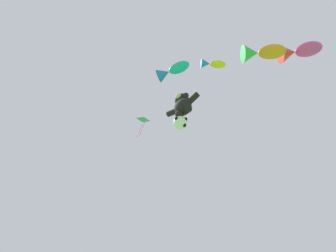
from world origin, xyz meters
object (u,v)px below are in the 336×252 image
(soccer_ball_kite, at_px, (180,123))
(fish_kite_teal, at_px, (171,71))
(fish_kite_tangerine, at_px, (261,53))
(teddy_bear_kite, at_px, (183,105))
(fish_kite_magenta, at_px, (298,51))
(fish_kite_goldfin, at_px, (212,64))
(diamond_kite, at_px, (143,122))

(soccer_ball_kite, xyz_separation_m, fish_kite_teal, (0.97, -2.05, 2.16))
(fish_kite_teal, distance_m, fish_kite_tangerine, 4.90)
(teddy_bear_kite, bearing_deg, fish_kite_magenta, 15.36)
(fish_kite_teal, bearing_deg, fish_kite_tangerine, 24.23)
(soccer_ball_kite, distance_m, fish_kite_goldfin, 3.86)
(fish_kite_goldfin, relative_size, fish_kite_tangerine, 0.59)
(teddy_bear_kite, bearing_deg, fish_kite_goldfin, -14.42)
(fish_kite_tangerine, xyz_separation_m, fish_kite_magenta, (1.93, 1.64, 1.06))
(teddy_bear_kite, bearing_deg, fish_kite_tangerine, 2.98)
(soccer_ball_kite, distance_m, fish_kite_teal, 3.13)
(soccer_ball_kite, xyz_separation_m, fish_kite_tangerine, (5.42, -0.05, 1.68))
(fish_kite_tangerine, bearing_deg, fish_kite_goldfin, -159.06)
(soccer_ball_kite, relative_size, diamond_kite, 0.29)
(fish_kite_teal, height_order, diamond_kite, diamond_kite)
(teddy_bear_kite, relative_size, diamond_kite, 0.79)
(fish_kite_magenta, distance_m, diamond_kite, 10.42)
(teddy_bear_kite, xyz_separation_m, soccer_ball_kite, (-0.45, 0.30, -1.21))
(fish_kite_tangerine, relative_size, diamond_kite, 0.83)
(diamond_kite, bearing_deg, fish_kite_tangerine, 0.92)
(fish_kite_magenta, height_order, diamond_kite, diamond_kite)
(soccer_ball_kite, bearing_deg, teddy_bear_kite, -34.31)
(teddy_bear_kite, distance_m, fish_kite_goldfin, 2.83)
(diamond_kite, bearing_deg, fish_kite_goldfin, -7.54)
(fish_kite_goldfin, height_order, diamond_kite, diamond_kite)
(teddy_bear_kite, height_order, diamond_kite, diamond_kite)
(fish_kite_goldfin, height_order, fish_kite_tangerine, fish_kite_goldfin)
(soccer_ball_kite, relative_size, fish_kite_goldfin, 0.60)
(fish_kite_teal, xyz_separation_m, diamond_kite, (-3.88, 1.87, 0.95))
(fish_kite_teal, xyz_separation_m, fish_kite_goldfin, (2.05, 1.08, 0.05))
(soccer_ball_kite, bearing_deg, fish_kite_tangerine, -0.48)
(fish_kite_tangerine, bearing_deg, soccer_ball_kite, 179.52)
(fish_kite_goldfin, xyz_separation_m, fish_kite_magenta, (4.33, 2.55, 0.52))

